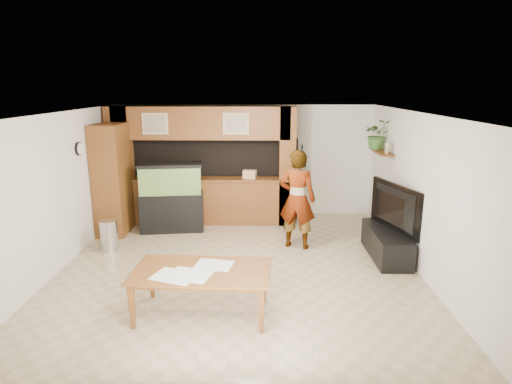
{
  "coord_description": "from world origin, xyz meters",
  "views": [
    {
      "loc": [
        0.39,
        -6.75,
        3.03
      ],
      "look_at": [
        0.29,
        0.6,
        1.19
      ],
      "focal_mm": 30.0,
      "sensor_mm": 36.0,
      "label": 1
    }
  ],
  "objects_px": {
    "aquarium": "(171,198)",
    "person": "(297,199)",
    "television": "(389,208)",
    "pantry_cabinet": "(112,179)",
    "dining_table": "(202,293)"
  },
  "relations": [
    {
      "from": "pantry_cabinet",
      "to": "dining_table",
      "type": "bearing_deg",
      "value": -55.92
    },
    {
      "from": "pantry_cabinet",
      "to": "dining_table",
      "type": "height_order",
      "value": "pantry_cabinet"
    },
    {
      "from": "pantry_cabinet",
      "to": "person",
      "type": "bearing_deg",
      "value": -12.47
    },
    {
      "from": "aquarium",
      "to": "person",
      "type": "xyz_separation_m",
      "value": [
        2.58,
        -0.93,
        0.23
      ]
    },
    {
      "from": "person",
      "to": "aquarium",
      "type": "bearing_deg",
      "value": -3.37
    },
    {
      "from": "television",
      "to": "pantry_cabinet",
      "type": "bearing_deg",
      "value": 58.68
    },
    {
      "from": "pantry_cabinet",
      "to": "person",
      "type": "xyz_separation_m",
      "value": [
        3.76,
        -0.83,
        -0.19
      ]
    },
    {
      "from": "pantry_cabinet",
      "to": "person",
      "type": "distance_m",
      "value": 3.86
    },
    {
      "from": "pantry_cabinet",
      "to": "aquarium",
      "type": "xyz_separation_m",
      "value": [
        1.18,
        0.1,
        -0.43
      ]
    },
    {
      "from": "aquarium",
      "to": "television",
      "type": "bearing_deg",
      "value": -25.28
    },
    {
      "from": "pantry_cabinet",
      "to": "television",
      "type": "xyz_separation_m",
      "value": [
        5.35,
        -1.3,
        -0.22
      ]
    },
    {
      "from": "television",
      "to": "aquarium",
      "type": "bearing_deg",
      "value": 53.76
    },
    {
      "from": "person",
      "to": "dining_table",
      "type": "relative_size",
      "value": 1.04
    },
    {
      "from": "pantry_cabinet",
      "to": "aquarium",
      "type": "distance_m",
      "value": 1.26
    },
    {
      "from": "person",
      "to": "pantry_cabinet",
      "type": "bearing_deg",
      "value": 4.04
    }
  ]
}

